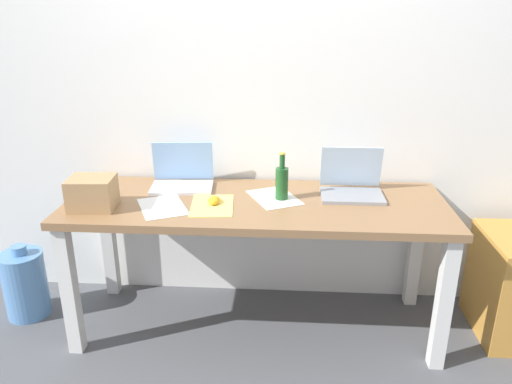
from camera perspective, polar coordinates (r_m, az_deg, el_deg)
The scene contains 12 objects.
ground_plane at distance 2.89m, azimuth 0.00°, elevation -15.08°, with size 8.00×8.00×0.00m, color #515459.
back_wall at distance 2.78m, azimuth 0.56°, elevation 12.62°, with size 5.20×0.08×2.60m, color white.
desk at distance 2.56m, azimuth 0.00°, elevation -3.08°, with size 1.96×0.69×0.75m.
laptop_left at distance 2.74m, azimuth -8.58°, elevation 1.67°, with size 0.35×0.26×0.24m.
laptop_right at distance 2.64m, azimuth 11.08°, elevation 0.81°, with size 0.32×0.26×0.25m.
beer_bottle at distance 2.52m, azimuth 3.03°, elevation 1.17°, with size 0.07×0.07×0.25m.
computer_mouse at distance 2.50m, azimuth -4.91°, elevation -0.98°, with size 0.06×0.10×0.03m, color gold.
cardboard_box at distance 2.54m, azimuth -18.53°, elevation -0.12°, with size 0.22×0.18×0.16m, color tan.
paper_sheet_near_back at distance 2.57m, azimuth 2.15°, elevation -0.65°, with size 0.21×0.30×0.00m, color white.
paper_yellow_folder at distance 2.48m, azimuth -5.13°, elevation -1.58°, with size 0.21×0.30×0.00m, color #F4E06B.
paper_sheet_front_left at distance 2.49m, azimuth -10.84°, elevation -1.70°, with size 0.21×0.30×0.00m, color white.
water_cooler_jug at distance 3.16m, azimuth -25.31°, elevation -9.64°, with size 0.24×0.24×0.44m.
Camera 1 is at (0.15, -2.34, 1.68)m, focal length 34.34 mm.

